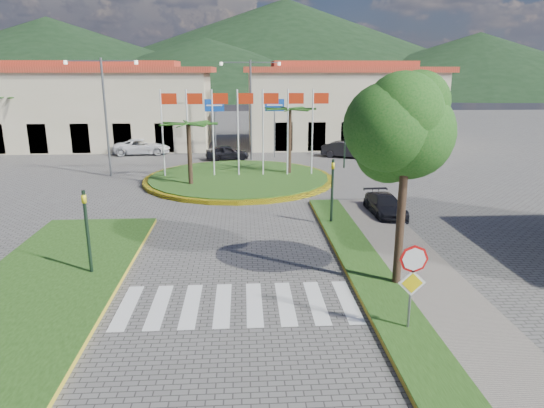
{
  "coord_description": "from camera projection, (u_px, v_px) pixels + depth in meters",
  "views": [
    {
      "loc": [
        0.33,
        -10.04,
        7.17
      ],
      "look_at": [
        1.41,
        8.0,
        2.19
      ],
      "focal_mm": 32.0,
      "sensor_mm": 36.0,
      "label": 1
    }
  ],
  "objects": [
    {
      "name": "white_van",
      "position": [
        142.0,
        147.0,
        42.83
      ],
      "size": [
        5.08,
        2.76,
        1.35
      ],
      "primitive_type": "imported",
      "rotation": [
        0.0,
        0.0,
        1.68
      ],
      "color": "white",
      "rests_on": "ground"
    },
    {
      "name": "hill_near_back",
      "position": [
        205.0,
        67.0,
        133.93
      ],
      "size": [
        110.0,
        110.0,
        16.0
      ],
      "primitive_type": "cone",
      "color": "black",
      "rests_on": "ground"
    },
    {
      "name": "traffic_light_left",
      "position": [
        87.0,
        225.0,
        16.98
      ],
      "size": [
        0.15,
        0.18,
        3.2
      ],
      "color": "black",
      "rests_on": "ground"
    },
    {
      "name": "hill_far_east",
      "position": [
        478.0,
        64.0,
        143.09
      ],
      "size": [
        120.0,
        120.0,
        18.0
      ],
      "primitive_type": "cone",
      "color": "black",
      "rests_on": "ground"
    },
    {
      "name": "stop_sign",
      "position": [
        412.0,
        274.0,
        13.24
      ],
      "size": [
        0.8,
        0.11,
        2.65
      ],
      "color": "slate",
      "rests_on": "ground"
    },
    {
      "name": "building_right",
      "position": [
        341.0,
        105.0,
        47.65
      ],
      "size": [
        19.08,
        9.54,
        8.05
      ],
      "color": "beige",
      "rests_on": "ground"
    },
    {
      "name": "car_dark_a",
      "position": [
        227.0,
        153.0,
        40.19
      ],
      "size": [
        3.75,
        1.98,
        1.22
      ],
      "primitive_type": "imported",
      "rotation": [
        0.0,
        0.0,
        1.73
      ],
      "color": "black",
      "rests_on": "ground"
    },
    {
      "name": "roundabout_island",
      "position": [
        239.0,
        178.0,
        32.67
      ],
      "size": [
        12.7,
        12.7,
        6.0
      ],
      "color": "yellow",
      "rests_on": "ground"
    },
    {
      "name": "street_lamp_west",
      "position": [
        105.0,
        111.0,
        32.93
      ],
      "size": [
        4.8,
        0.16,
        8.0
      ],
      "color": "slate",
      "rests_on": "ground"
    },
    {
      "name": "street_lamp_centre",
      "position": [
        251.0,
        105.0,
        39.28
      ],
      "size": [
        4.8,
        0.16,
        8.0
      ],
      "color": "slate",
      "rests_on": "ground"
    },
    {
      "name": "building_left",
      "position": [
        92.0,
        106.0,
        46.27
      ],
      "size": [
        23.32,
        9.54,
        8.05
      ],
      "color": "beige",
      "rests_on": "ground"
    },
    {
      "name": "sidewalk_right",
      "position": [
        445.0,
        329.0,
        13.8
      ],
      "size": [
        4.0,
        28.0,
        0.15
      ],
      "primitive_type": "cube",
      "color": "gray",
      "rests_on": "ground"
    },
    {
      "name": "traffic_light_far",
      "position": [
        345.0,
        142.0,
        36.51
      ],
      "size": [
        0.18,
        0.15,
        3.2
      ],
      "color": "black",
      "rests_on": "ground"
    },
    {
      "name": "direction_sign_west",
      "position": [
        215.0,
        116.0,
        40.29
      ],
      "size": [
        1.6,
        0.14,
        5.2
      ],
      "color": "slate",
      "rests_on": "ground"
    },
    {
      "name": "deciduous_tree",
      "position": [
        407.0,
        136.0,
        15.3
      ],
      "size": [
        3.6,
        3.6,
        6.8
      ],
      "color": "black",
      "rests_on": "ground"
    },
    {
      "name": "hill_far_west",
      "position": [
        50.0,
        57.0,
        140.16
      ],
      "size": [
        140.0,
        140.0,
        22.0
      ],
      "primitive_type": "cone",
      "color": "black",
      "rests_on": "ground"
    },
    {
      "name": "traffic_light_right",
      "position": [
        332.0,
        185.0,
        22.84
      ],
      "size": [
        0.15,
        0.18,
        3.2
      ],
      "color": "black",
      "rests_on": "ground"
    },
    {
      "name": "crosswalk",
      "position": [
        235.0,
        304.0,
        15.39
      ],
      "size": [
        8.0,
        3.0,
        0.01
      ],
      "primitive_type": "cube",
      "color": "silver",
      "rests_on": "ground"
    },
    {
      "name": "median_left",
      "position": [
        50.0,
        281.0,
        16.92
      ],
      "size": [
        5.0,
        14.0,
        0.18
      ],
      "primitive_type": "cube",
      "color": "#204313",
      "rests_on": "ground"
    },
    {
      "name": "direction_sign_east",
      "position": [
        275.0,
        116.0,
        40.58
      ],
      "size": [
        1.6,
        0.14,
        5.2
      ],
      "color": "slate",
      "rests_on": "ground"
    },
    {
      "name": "car_dark_b",
      "position": [
        346.0,
        150.0,
        41.24
      ],
      "size": [
        4.34,
        2.89,
        1.35
      ],
      "primitive_type": "imported",
      "rotation": [
        0.0,
        0.0,
        1.18
      ],
      "color": "black",
      "rests_on": "ground"
    },
    {
      "name": "verge_right",
      "position": [
        404.0,
        330.0,
        13.72
      ],
      "size": [
        1.6,
        28.0,
        0.18
      ],
      "primitive_type": "cube",
      "color": "#204313",
      "rests_on": "ground"
    },
    {
      "name": "ground",
      "position": [
        233.0,
        382.0,
        11.55
      ],
      "size": [
        160.0,
        160.0,
        0.0
      ],
      "primitive_type": "plane",
      "color": "#5C5957",
      "rests_on": "ground"
    },
    {
      "name": "hill_far_mid",
      "position": [
        285.0,
        46.0,
        162.38
      ],
      "size": [
        180.0,
        180.0,
        30.0
      ],
      "primitive_type": "cone",
      "color": "black",
      "rests_on": "ground"
    },
    {
      "name": "car_side_right",
      "position": [
        385.0,
        205.0,
        24.66
      ],
      "size": [
        1.64,
        3.78,
        1.08
      ],
      "primitive_type": "imported",
      "rotation": [
        0.0,
        0.0,
        0.03
      ],
      "color": "black",
      "rests_on": "ground"
    }
  ]
}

